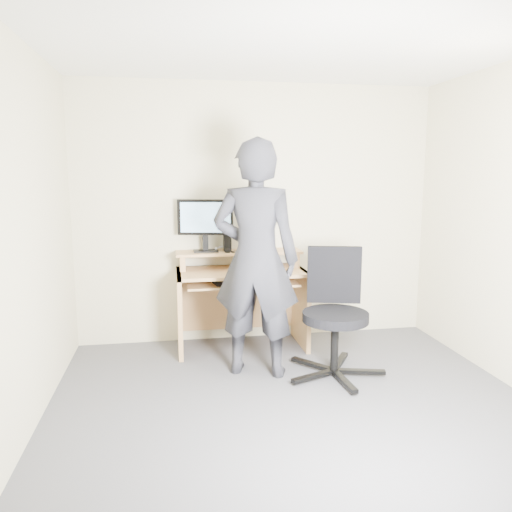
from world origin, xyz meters
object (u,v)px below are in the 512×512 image
object	(u,v)px
monitor	(205,221)
person	(256,259)
desk	(240,289)
office_chair	(335,308)

from	to	relation	value
monitor	person	world-z (taller)	person
desk	monitor	world-z (taller)	monitor
office_chair	person	world-z (taller)	person
office_chair	monitor	bearing A→B (deg)	152.61
monitor	person	size ratio (longest dim) A/B	0.27
desk	monitor	distance (m)	0.73
office_chair	person	bearing A→B (deg)	-175.26
desk	office_chair	size ratio (longest dim) A/B	1.18
office_chair	person	xyz separation A→B (m)	(-0.64, 0.11, 0.41)
monitor	person	distance (m)	0.88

